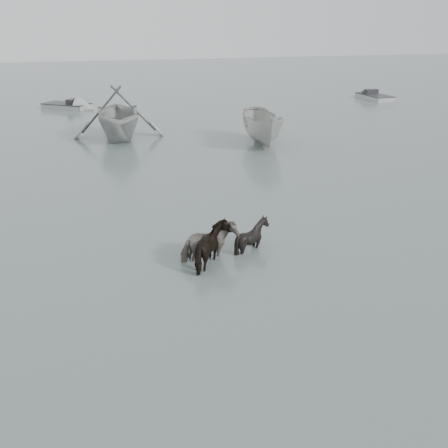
# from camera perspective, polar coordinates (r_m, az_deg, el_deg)

# --- Properties ---
(ground) EXTENTS (140.00, 140.00, 0.00)m
(ground) POSITION_cam_1_polar(r_m,az_deg,el_deg) (17.08, -0.44, -3.17)
(ground) COLOR #566660
(ground) RESTS_ON ground
(pony_pinto) EXTENTS (1.85, 1.22, 1.44)m
(pony_pinto) POSITION_cam_1_polar(r_m,az_deg,el_deg) (16.56, -1.56, -1.28)
(pony_pinto) COLOR black
(pony_pinto) RESTS_ON ground
(pony_dark) EXTENTS (1.40, 1.58, 1.46)m
(pony_dark) POSITION_cam_1_polar(r_m,az_deg,el_deg) (16.17, -1.01, -1.80)
(pony_dark) COLOR black
(pony_dark) RESTS_ON ground
(pony_black) EXTENTS (1.39, 1.28, 1.33)m
(pony_black) POSITION_cam_1_polar(r_m,az_deg,el_deg) (17.33, 2.86, -0.45)
(pony_black) COLOR black
(pony_black) RESTS_ON ground
(rowboat_trail) EXTENTS (5.44, 6.24, 3.20)m
(rowboat_trail) POSITION_cam_1_polar(r_m,az_deg,el_deg) (32.98, -10.73, 11.26)
(rowboat_trail) COLOR #A6A9A6
(rowboat_trail) RESTS_ON ground
(boat_small) EXTENTS (2.50, 5.32, 1.98)m
(boat_small) POSITION_cam_1_polar(r_m,az_deg,el_deg) (31.24, 3.98, 9.90)
(boat_small) COLOR #ACACA7
(boat_small) RESTS_ON ground
(skiff_port) EXTENTS (2.04, 4.92, 0.75)m
(skiff_port) POSITION_cam_1_polar(r_m,az_deg,el_deg) (48.95, 15.09, 12.57)
(skiff_port) COLOR #A6A9A6
(skiff_port) RESTS_ON ground
(skiff_mid) EXTENTS (4.88, 4.14, 0.75)m
(skiff_mid) POSITION_cam_1_polar(r_m,az_deg,el_deg) (44.43, -15.70, 11.71)
(skiff_mid) COLOR gray
(skiff_mid) RESTS_ON ground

